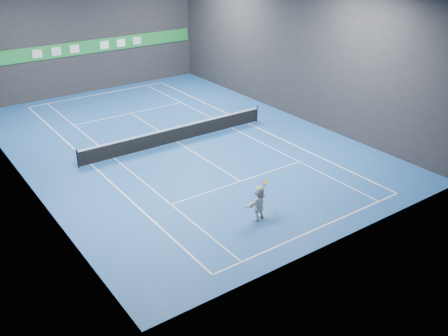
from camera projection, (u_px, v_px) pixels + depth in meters
ground at (177, 142)px, 30.34m from camera, size 26.00×26.00×0.00m
wall_back at (88, 33)px, 37.91m from camera, size 18.00×0.10×9.00m
wall_front at (348, 141)px, 18.84m from camera, size 18.00×0.10×9.00m
wall_left at (10, 97)px, 23.68m from camera, size 0.10×26.00×9.00m
wall_right at (291, 49)px, 33.07m from camera, size 0.10×26.00×9.00m
baseline_near at (317, 229)px, 21.61m from camera, size 10.98×0.08×0.01m
baseline_far at (100, 94)px, 39.06m from camera, size 10.98×0.08×0.01m
sideline_doubles_left at (91, 164)px, 27.47m from camera, size 0.08×23.78×0.01m
sideline_doubles_right at (248, 123)px, 33.20m from camera, size 0.08×23.78×0.01m
sideline_singles_left at (115, 158)px, 28.19m from camera, size 0.06×23.78×0.01m
sideline_singles_right at (232, 128)px, 32.48m from camera, size 0.06×23.78×0.01m
service_line_near at (241, 181)px, 25.64m from camera, size 8.23×0.06×0.01m
service_line_far at (131, 113)px, 35.03m from camera, size 8.23×0.06×0.01m
center_service_line at (177, 142)px, 30.34m from camera, size 0.06×12.80×0.01m
player at (259, 203)px, 21.98m from camera, size 1.62×0.94×1.67m
tennis_ball at (257, 169)px, 21.12m from camera, size 0.07×0.07×0.07m
tennis_net at (177, 134)px, 30.10m from camera, size 12.50×0.10×1.07m
sponsor_banner at (90, 47)px, 38.30m from camera, size 17.64×0.11×1.00m
tennis_racket at (264, 184)px, 21.81m from camera, size 0.49×0.36×0.49m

